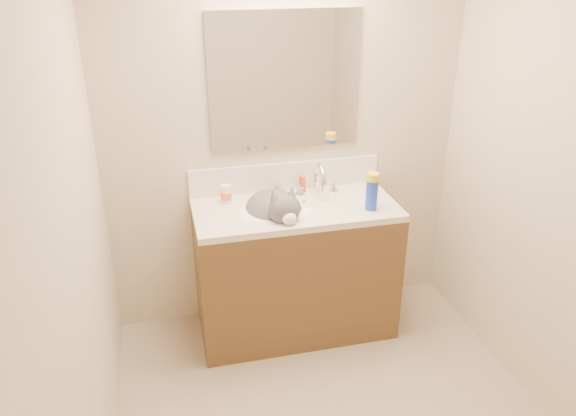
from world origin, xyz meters
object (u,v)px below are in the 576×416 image
vanity_cabinet (295,272)px  faucet (319,182)px  spray_can (372,194)px  amber_bottle (302,184)px  basin (277,222)px  pill_bottle (226,194)px  silver_jar (277,189)px  cat (276,211)px

vanity_cabinet → faucet: faucet is taller
spray_can → amber_bottle: bearing=133.8°
basin → spray_can: spray_can is taller
vanity_cabinet → basin: bearing=-166.0°
pill_bottle → silver_jar: size_ratio=1.96×
vanity_cabinet → amber_bottle: 0.55m
faucet → silver_jar: size_ratio=4.93×
cat → silver_jar: cat is taller
vanity_cabinet → faucet: size_ratio=4.29×
silver_jar → spray_can: bearing=-36.3°
faucet → spray_can: bearing=-49.3°
silver_jar → amber_bottle: (0.16, -0.01, 0.02)m
vanity_cabinet → faucet: 0.58m
basin → faucet: (0.30, 0.17, 0.16)m
pill_bottle → silver_jar: pill_bottle is taller
cat → amber_bottle: (0.21, 0.21, 0.07)m
basin → vanity_cabinet: bearing=14.0°
spray_can → vanity_cabinet: bearing=161.8°
basin → amber_bottle: amber_bottle is taller
vanity_cabinet → spray_can: bearing=-18.2°
cat → silver_jar: 0.24m
vanity_cabinet → pill_bottle: 0.66m
faucet → silver_jar: (-0.24, 0.08, -0.06)m
vanity_cabinet → amber_bottle: size_ratio=11.37×
cat → silver_jar: size_ratio=8.78×
silver_jar → amber_bottle: 0.16m
faucet → amber_bottle: bearing=144.2°
amber_bottle → spray_can: size_ratio=0.55×
cat → amber_bottle: 0.31m
faucet → pill_bottle: size_ratio=2.51×
vanity_cabinet → cat: bearing=-174.8°
spray_can → cat: bearing=166.9°
basin → amber_bottle: 0.34m
amber_bottle → pill_bottle: bearing=-174.3°
faucet → amber_bottle: 0.11m
vanity_cabinet → spray_can: (0.42, -0.14, 0.55)m
basin → silver_jar: bearing=76.9°
pill_bottle → amber_bottle: size_ratio=1.06×
silver_jar → faucet: bearing=-17.7°
silver_jar → basin: bearing=-103.1°
basin → faucet: size_ratio=1.61×
vanity_cabinet → basin: (-0.12, -0.03, 0.38)m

